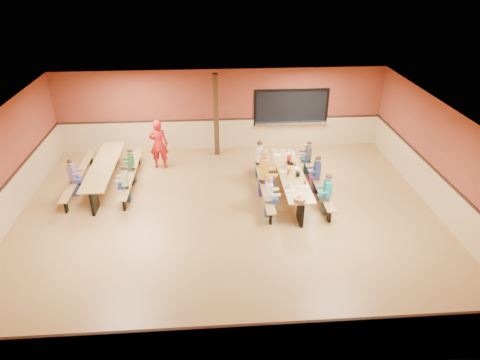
{
  "coord_description": "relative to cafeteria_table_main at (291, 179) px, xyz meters",
  "views": [
    {
      "loc": [
        -0.39,
        -10.1,
        6.68
      ],
      "look_at": [
        0.35,
        0.15,
        1.15
      ],
      "focal_mm": 32.0,
      "sensor_mm": 36.0,
      "label": 1
    }
  ],
  "objects": [
    {
      "name": "chip_bowl",
      "position": [
        -0.07,
        -1.65,
        0.29
      ],
      "size": [
        0.32,
        0.32,
        0.15
      ],
      "primitive_type": null,
      "color": "orange",
      "rests_on": "cafeteria_table_main"
    },
    {
      "name": "seated_child_grey_left",
      "position": [
        -0.83,
        1.28,
        0.1
      ],
      "size": [
        0.39,
        0.32,
        1.25
      ],
      "primitive_type": null,
      "color": "white",
      "rests_on": "ground"
    },
    {
      "name": "seated_child_navy_right",
      "position": [
        0.82,
        0.12,
        0.08
      ],
      "size": [
        0.37,
        0.3,
        1.2
      ],
      "primitive_type": null,
      "color": "navy",
      "rests_on": "ground"
    },
    {
      "name": "ground",
      "position": [
        -1.98,
        -1.25,
        -0.53
      ],
      "size": [
        12.0,
        12.0,
        0.0
      ],
      "primitive_type": "plane",
      "color": "olive",
      "rests_on": "ground"
    },
    {
      "name": "seated_child_char_right",
      "position": [
        0.82,
        1.37,
        0.06
      ],
      "size": [
        0.35,
        0.28,
        1.16
      ],
      "primitive_type": null,
      "color": "#41434A",
      "rests_on": "ground"
    },
    {
      "name": "kitchen_pass_through",
      "position": [
        0.62,
        3.71,
        0.96
      ],
      "size": [
        2.78,
        0.28,
        1.38
      ],
      "color": "black",
      "rests_on": "ground"
    },
    {
      "name": "condiment_mustard",
      "position": [
        0.01,
        0.12,
        0.3
      ],
      "size": [
        0.06,
        0.06,
        0.17
      ],
      "primitive_type": "cylinder",
      "color": "yellow",
      "rests_on": "cafeteria_table_main"
    },
    {
      "name": "standing_woman",
      "position": [
        -4.17,
        2.19,
        0.34
      ],
      "size": [
        0.66,
        0.45,
        1.74
      ],
      "primitive_type": "imported",
      "rotation": [
        0.0,
        0.0,
        3.09
      ],
      "color": "#B51814",
      "rests_on": "ground"
    },
    {
      "name": "place_settings",
      "position": [
        -0.0,
        0.0,
        0.27
      ],
      "size": [
        0.65,
        3.3,
        0.11
      ],
      "primitive_type": null,
      "color": "beige",
      "rests_on": "cafeteria_table_main"
    },
    {
      "name": "condiment_ketchup",
      "position": [
        -0.11,
        -0.08,
        0.3
      ],
      "size": [
        0.06,
        0.06,
        0.17
      ],
      "primitive_type": "cylinder",
      "color": "#B2140F",
      "rests_on": "cafeteria_table_main"
    },
    {
      "name": "structural_post",
      "position": [
        -2.18,
        3.15,
        0.97
      ],
      "size": [
        0.18,
        0.18,
        3.0
      ],
      "primitive_type": "cube",
      "color": "#311E10",
      "rests_on": "ground"
    },
    {
      "name": "seated_child_teal_right",
      "position": [
        0.82,
        -1.15,
        0.1
      ],
      "size": [
        0.39,
        0.32,
        1.24
      ],
      "primitive_type": null,
      "color": "teal",
      "rests_on": "ground"
    },
    {
      "name": "cafeteria_table_main",
      "position": [
        0.0,
        0.0,
        0.0
      ],
      "size": [
        1.91,
        3.7,
        0.74
      ],
      "color": "#A37E40",
      "rests_on": "ground"
    },
    {
      "name": "napkin_dispenser",
      "position": [
        0.16,
        -0.2,
        0.28
      ],
      "size": [
        0.1,
        0.14,
        0.13
      ],
      "primitive_type": "cube",
      "color": "black",
      "rests_on": "cafeteria_table_main"
    },
    {
      "name": "seated_child_purple_sec",
      "position": [
        -6.62,
        0.45,
        0.07
      ],
      "size": [
        0.36,
        0.29,
        1.19
      ],
      "primitive_type": null,
      "color": "slate",
      "rests_on": "ground"
    },
    {
      "name": "punch_pitcher",
      "position": [
        0.07,
        0.78,
        0.32
      ],
      "size": [
        0.16,
        0.16,
        0.22
      ],
      "primitive_type": "cylinder",
      "color": "red",
      "rests_on": "cafeteria_table_main"
    },
    {
      "name": "seated_child_tan_sec",
      "position": [
        -4.97,
        -0.04,
        0.04
      ],
      "size": [
        0.33,
        0.27,
        1.13
      ],
      "primitive_type": null,
      "color": "#AEA789",
      "rests_on": "ground"
    },
    {
      "name": "cafeteria_table_second",
      "position": [
        -5.79,
        1.0,
        0.0
      ],
      "size": [
        1.91,
        3.7,
        0.74
      ],
      "color": "#A37E40",
      "rests_on": "ground"
    },
    {
      "name": "seated_adult_yellow",
      "position": [
        -0.83,
        0.05,
        0.21
      ],
      "size": [
        0.5,
        0.41,
        1.48
      ],
      "primitive_type": null,
      "color": "gold",
      "rests_on": "ground"
    },
    {
      "name": "seated_child_green_sec",
      "position": [
        -4.97,
        1.18,
        0.05
      ],
      "size": [
        0.34,
        0.28,
        1.16
      ],
      "primitive_type": null,
      "color": "#336D3B",
      "rests_on": "ground"
    },
    {
      "name": "room_envelope",
      "position": [
        -1.98,
        -1.25,
        0.16
      ],
      "size": [
        12.04,
        10.04,
        3.02
      ],
      "color": "brown",
      "rests_on": "ground"
    },
    {
      "name": "seated_child_white_left",
      "position": [
        -0.83,
        -1.16,
        0.09
      ],
      "size": [
        0.38,
        0.31,
        1.24
      ],
      "primitive_type": null,
      "color": "white",
      "rests_on": "ground"
    },
    {
      "name": "table_paddle",
      "position": [
        0.08,
        0.61,
        0.35
      ],
      "size": [
        0.16,
        0.16,
        0.56
      ],
      "color": "black",
      "rests_on": "cafeteria_table_main"
    }
  ]
}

